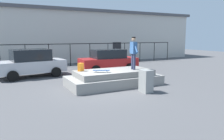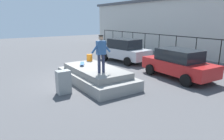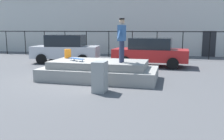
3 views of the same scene
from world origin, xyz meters
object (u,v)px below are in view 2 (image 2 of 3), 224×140
Objects in this scene: backpack at (90,58)px; car_silver_sedan_near at (124,50)px; skateboarder at (101,51)px; car_red_sedan_mid at (178,63)px; skateboard at (82,63)px; utility_box at (63,82)px.

car_silver_sedan_near reaches higher than backpack.
skateboarder is 4.80m from car_red_sedan_mid.
skateboard is at bearing 98.68° from backpack.
skateboarder is at bearing 77.20° from utility_box.
backpack is 5.19m from car_red_sedan_mid.
utility_box reaches higher than skateboard.
skateboarder is at bearing -46.14° from car_silver_sedan_near.
car_red_sedan_mid is at bearing 60.28° from skateboard.
backpack is at bearing -132.14° from car_red_sedan_mid.
utility_box is (-0.40, -1.75, -1.31)m from skateboarder.
backpack is at bearing -64.31° from car_silver_sedan_near.
skateboard is 5.69m from car_silver_sedan_near.
skateboarder is 1.66× the size of utility_box.
skateboard is 2.29m from utility_box.
skateboarder reaches higher than utility_box.
utility_box is at bearing -103.04° from skateboarder.
skateboard is at bearing 132.98° from utility_box.
car_silver_sedan_near is 7.91m from utility_box.
skateboard is 1.18m from backpack.
skateboarder reaches higher than skateboard.
backpack is at bearing 132.09° from skateboard.
car_silver_sedan_near is at bearing -97.73° from backpack.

